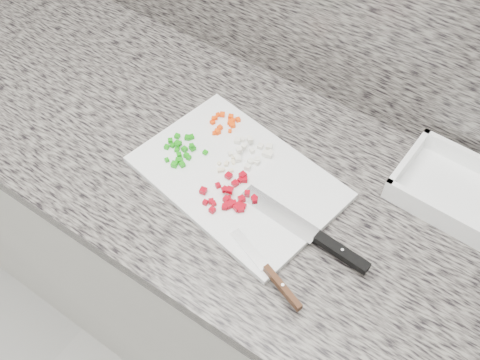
# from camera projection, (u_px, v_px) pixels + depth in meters

# --- Properties ---
(cabinet) EXTENTS (3.92, 0.62, 0.86)m
(cabinet) POSITION_uv_depth(u_px,v_px,m) (238.00, 269.00, 1.52)
(cabinet) COLOR white
(cabinet) RESTS_ON ground
(countertop) EXTENTS (3.96, 0.64, 0.04)m
(countertop) POSITION_uv_depth(u_px,v_px,m) (237.00, 170.00, 1.16)
(countertop) COLOR slate
(countertop) RESTS_ON cabinet
(cutting_board) EXTENTS (0.46, 0.35, 0.01)m
(cutting_board) POSITION_uv_depth(u_px,v_px,m) (238.00, 177.00, 1.12)
(cutting_board) COLOR white
(cutting_board) RESTS_ON countertop
(carrot_pile) EXTENTS (0.06, 0.07, 0.01)m
(carrot_pile) POSITION_uv_depth(u_px,v_px,m) (225.00, 123.00, 1.19)
(carrot_pile) COLOR #FF4405
(carrot_pile) RESTS_ON cutting_board
(onion_pile) EXTENTS (0.10, 0.09, 0.02)m
(onion_pile) POSITION_uv_depth(u_px,v_px,m) (251.00, 151.00, 1.14)
(onion_pile) COLOR white
(onion_pile) RESTS_ON cutting_board
(green_pepper_pile) EXTENTS (0.09, 0.10, 0.02)m
(green_pepper_pile) POSITION_uv_depth(u_px,v_px,m) (181.00, 150.00, 1.14)
(green_pepper_pile) COLOR #14920D
(green_pepper_pile) RESTS_ON cutting_board
(red_pepper_pile) EXTENTS (0.11, 0.12, 0.02)m
(red_pepper_pile) POSITION_uv_depth(u_px,v_px,m) (231.00, 195.00, 1.07)
(red_pepper_pile) COLOR #A00211
(red_pepper_pile) RESTS_ON cutting_board
(garlic_pile) EXTENTS (0.04, 0.06, 0.01)m
(garlic_pile) POSITION_uv_depth(u_px,v_px,m) (227.00, 166.00, 1.12)
(garlic_pile) COLOR #F3E6BB
(garlic_pile) RESTS_ON cutting_board
(chef_knife) EXTENTS (0.29, 0.06, 0.02)m
(chef_knife) POSITION_uv_depth(u_px,v_px,m) (319.00, 238.00, 1.01)
(chef_knife) COLOR #B9BABF
(chef_knife) RESTS_ON cutting_board
(paring_knife) EXTENTS (0.19, 0.08, 0.02)m
(paring_knife) POSITION_uv_depth(u_px,v_px,m) (274.00, 277.00, 0.96)
(paring_knife) COLOR #B9BABF
(paring_knife) RESTS_ON cutting_board
(tray) EXTENTS (0.26, 0.19, 0.05)m
(tray) POSITION_uv_depth(u_px,v_px,m) (459.00, 194.00, 1.08)
(tray) COLOR white
(tray) RESTS_ON countertop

